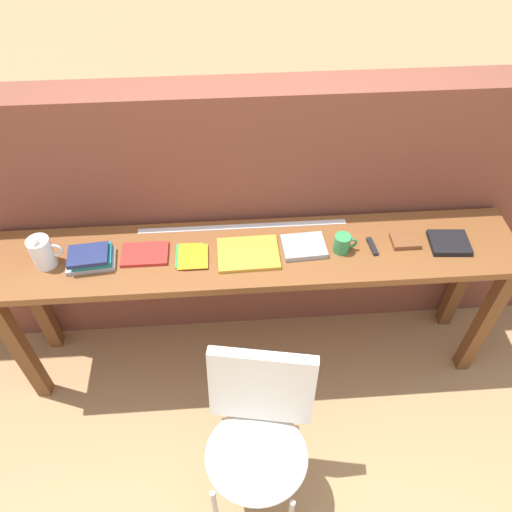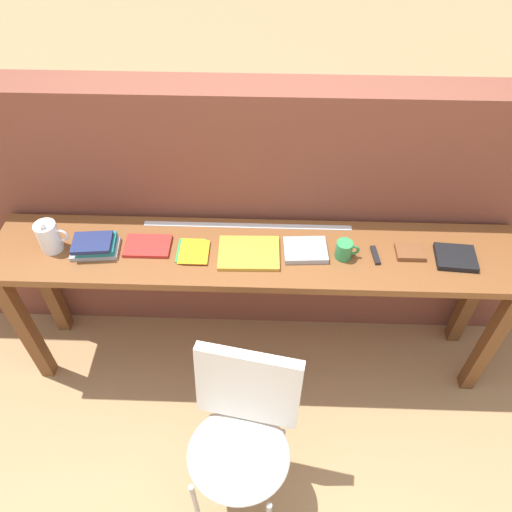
{
  "view_description": "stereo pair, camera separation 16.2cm",
  "coord_description": "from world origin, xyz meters",
  "px_view_note": "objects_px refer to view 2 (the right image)",
  "views": [
    {
      "loc": [
        -0.11,
        -1.31,
        2.56
      ],
      "look_at": [
        0.0,
        0.25,
        0.9
      ],
      "focal_mm": 35.0,
      "sensor_mm": 36.0,
      "label": 1
    },
    {
      "loc": [
        0.05,
        -1.31,
        2.56
      ],
      "look_at": [
        0.0,
        0.25,
        0.9
      ],
      "focal_mm": 35.0,
      "sensor_mm": 36.0,
      "label": 2
    }
  ],
  "objects_px": {
    "chair_white_moulded": "(242,431)",
    "pamphlet_pile_colourful": "(193,251)",
    "pitcher_white": "(49,237)",
    "mug": "(344,250)",
    "book_open_centre": "(249,253)",
    "multitool_folded": "(375,255)",
    "book_repair_rightmost": "(456,258)",
    "book_stack_leftmost": "(95,245)",
    "magazine_cycling": "(148,246)",
    "leather_journal_brown": "(410,252)"
  },
  "relations": [
    {
      "from": "chair_white_moulded",
      "to": "book_stack_leftmost",
      "type": "distance_m",
      "value": 1.07
    },
    {
      "from": "book_stack_leftmost",
      "to": "multitool_folded",
      "type": "relative_size",
      "value": 2.07
    },
    {
      "from": "chair_white_moulded",
      "to": "book_stack_leftmost",
      "type": "xyz_separation_m",
      "value": [
        -0.71,
        0.69,
        0.39
      ]
    },
    {
      "from": "pitcher_white",
      "to": "pamphlet_pile_colourful",
      "type": "distance_m",
      "value": 0.66
    },
    {
      "from": "pamphlet_pile_colourful",
      "to": "mug",
      "type": "distance_m",
      "value": 0.7
    },
    {
      "from": "book_stack_leftmost",
      "to": "magazine_cycling",
      "type": "xyz_separation_m",
      "value": [
        0.24,
        0.03,
        -0.03
      ]
    },
    {
      "from": "book_open_centre",
      "to": "book_stack_leftmost",
      "type": "bearing_deg",
      "value": 178.68
    },
    {
      "from": "book_repair_rightmost",
      "to": "book_open_centre",
      "type": "bearing_deg",
      "value": -175.76
    },
    {
      "from": "pitcher_white",
      "to": "book_repair_rightmost",
      "type": "xyz_separation_m",
      "value": [
        1.87,
        -0.01,
        -0.06
      ]
    },
    {
      "from": "book_open_centre",
      "to": "mug",
      "type": "height_order",
      "value": "mug"
    },
    {
      "from": "book_repair_rightmost",
      "to": "leather_journal_brown",
      "type": "bearing_deg",
      "value": 176.08
    },
    {
      "from": "pitcher_white",
      "to": "book_open_centre",
      "type": "bearing_deg",
      "value": -0.53
    },
    {
      "from": "chair_white_moulded",
      "to": "pitcher_white",
      "type": "distance_m",
      "value": 1.23
    },
    {
      "from": "chair_white_moulded",
      "to": "pamphlet_pile_colourful",
      "type": "distance_m",
      "value": 0.83
    },
    {
      "from": "chair_white_moulded",
      "to": "book_stack_leftmost",
      "type": "relative_size",
      "value": 3.92
    },
    {
      "from": "book_open_centre",
      "to": "multitool_folded",
      "type": "distance_m",
      "value": 0.58
    },
    {
      "from": "mug",
      "to": "magazine_cycling",
      "type": "bearing_deg",
      "value": 178.1
    },
    {
      "from": "book_open_centre",
      "to": "book_repair_rightmost",
      "type": "xyz_separation_m",
      "value": [
        0.95,
        -0.0,
        0.0
      ]
    },
    {
      "from": "pitcher_white",
      "to": "book_repair_rightmost",
      "type": "bearing_deg",
      "value": -0.27
    },
    {
      "from": "pamphlet_pile_colourful",
      "to": "multitool_folded",
      "type": "xyz_separation_m",
      "value": [
        0.85,
        0.0,
        0.0
      ]
    },
    {
      "from": "pitcher_white",
      "to": "mug",
      "type": "distance_m",
      "value": 1.35
    },
    {
      "from": "book_stack_leftmost",
      "to": "book_open_centre",
      "type": "bearing_deg",
      "value": -0.12
    },
    {
      "from": "magazine_cycling",
      "to": "leather_journal_brown",
      "type": "bearing_deg",
      "value": -0.38
    },
    {
      "from": "pitcher_white",
      "to": "leather_journal_brown",
      "type": "distance_m",
      "value": 1.67
    },
    {
      "from": "leather_journal_brown",
      "to": "book_repair_rightmost",
      "type": "distance_m",
      "value": 0.2
    },
    {
      "from": "book_stack_leftmost",
      "to": "multitool_folded",
      "type": "xyz_separation_m",
      "value": [
        1.3,
        0.01,
        -0.03
      ]
    },
    {
      "from": "book_stack_leftmost",
      "to": "pamphlet_pile_colourful",
      "type": "bearing_deg",
      "value": 0.56
    },
    {
      "from": "book_stack_leftmost",
      "to": "pamphlet_pile_colourful",
      "type": "relative_size",
      "value": 1.35
    },
    {
      "from": "magazine_cycling",
      "to": "leather_journal_brown",
      "type": "relative_size",
      "value": 1.64
    },
    {
      "from": "book_stack_leftmost",
      "to": "leather_journal_brown",
      "type": "relative_size",
      "value": 1.75
    },
    {
      "from": "multitool_folded",
      "to": "book_repair_rightmost",
      "type": "xyz_separation_m",
      "value": [
        0.36,
        -0.01,
        0.01
      ]
    },
    {
      "from": "pamphlet_pile_colourful",
      "to": "book_repair_rightmost",
      "type": "bearing_deg",
      "value": -0.29
    },
    {
      "from": "pitcher_white",
      "to": "mug",
      "type": "bearing_deg",
      "value": -0.32
    },
    {
      "from": "mug",
      "to": "book_open_centre",
      "type": "bearing_deg",
      "value": -179.88
    },
    {
      "from": "leather_journal_brown",
      "to": "chair_white_moulded",
      "type": "bearing_deg",
      "value": -135.9
    },
    {
      "from": "book_repair_rightmost",
      "to": "chair_white_moulded",
      "type": "bearing_deg",
      "value": -139.73
    },
    {
      "from": "pamphlet_pile_colourful",
      "to": "leather_journal_brown",
      "type": "relative_size",
      "value": 1.29
    },
    {
      "from": "pamphlet_pile_colourful",
      "to": "book_repair_rightmost",
      "type": "xyz_separation_m",
      "value": [
        1.21,
        -0.01,
        0.01
      ]
    },
    {
      "from": "book_repair_rightmost",
      "to": "magazine_cycling",
      "type": "bearing_deg",
      "value": -177.01
    },
    {
      "from": "pitcher_white",
      "to": "book_repair_rightmost",
      "type": "height_order",
      "value": "pitcher_white"
    },
    {
      "from": "magazine_cycling",
      "to": "mug",
      "type": "height_order",
      "value": "mug"
    },
    {
      "from": "pitcher_white",
      "to": "book_repair_rightmost",
      "type": "relative_size",
      "value": 1.02
    },
    {
      "from": "pamphlet_pile_colourful",
      "to": "book_open_centre",
      "type": "distance_m",
      "value": 0.26
    },
    {
      "from": "chair_white_moulded",
      "to": "book_stack_leftmost",
      "type": "bearing_deg",
      "value": 135.65
    },
    {
      "from": "multitool_folded",
      "to": "book_repair_rightmost",
      "type": "bearing_deg",
      "value": -1.2
    },
    {
      "from": "pamphlet_pile_colourful",
      "to": "book_repair_rightmost",
      "type": "relative_size",
      "value": 0.93
    },
    {
      "from": "pitcher_white",
      "to": "pamphlet_pile_colourful",
      "type": "height_order",
      "value": "pitcher_white"
    },
    {
      "from": "pitcher_white",
      "to": "magazine_cycling",
      "type": "xyz_separation_m",
      "value": [
        0.44,
        0.02,
        -0.07
      ]
    },
    {
      "from": "book_open_centre",
      "to": "magazine_cycling",
      "type": "bearing_deg",
      "value": 175.06
    },
    {
      "from": "book_open_centre",
      "to": "mug",
      "type": "bearing_deg",
      "value": -1.08
    }
  ]
}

